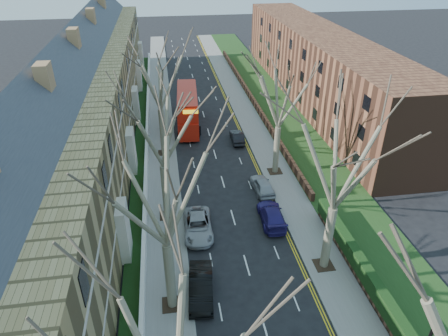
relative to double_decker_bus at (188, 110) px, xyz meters
name	(u,v)px	position (x,y,z in m)	size (l,w,h in m)	color
pavement_left	(160,116)	(-3.62, 3.69, -2.19)	(3.00, 102.00, 0.12)	slate
pavement_right	(245,111)	(8.38, 3.69, -2.19)	(3.00, 102.00, 0.12)	slate
terrace_left	(88,103)	(-11.26, -4.31, 3.28)	(9.70, 78.00, 13.60)	olive
flats_right	(317,66)	(19.84, 7.69, 2.73)	(13.97, 54.00, 10.00)	brown
wall_hedge_right	(392,318)	(10.08, -33.31, -1.13)	(0.70, 24.00, 1.80)	brown
front_wall_left	(147,139)	(-5.27, -4.31, -1.63)	(0.30, 78.00, 1.00)	white
grass_verge_right	(276,109)	(12.88, 3.69, -2.10)	(6.00, 102.00, 0.06)	#1B3915
tree_left_mid	(162,186)	(-3.32, -29.31, 7.31)	(10.50, 10.50, 14.71)	#6E684F
tree_left_far	(159,120)	(-3.32, -19.31, 6.99)	(10.15, 10.15, 14.22)	#6E684F
tree_left_dist	(157,71)	(-3.32, -7.31, 7.31)	(10.50, 10.50, 14.71)	#6E684F
tree_right_mid	(342,155)	(8.08, -27.31, 7.31)	(10.50, 10.50, 14.71)	#6E684F
tree_right_far	(281,88)	(8.08, -13.31, 6.99)	(10.15, 10.15, 14.22)	#6E684F
double_decker_bus	(188,110)	(0.00, 0.00, 0.00)	(3.27, 11.06, 4.57)	#B21A0C
car_left_mid	(201,287)	(-1.32, -28.63, -1.49)	(1.61, 4.63, 1.53)	black
car_left_far	(198,226)	(-0.87, -21.90, -1.54)	(2.34, 5.08, 1.41)	#949499
car_right_near	(272,215)	(5.57, -21.40, -1.55)	(1.97, 4.84, 1.40)	navy
car_right_mid	(262,185)	(5.91, -16.60, -1.55)	(1.66, 4.12, 1.40)	#9B9EA4
car_right_far	(237,137)	(5.46, -5.58, -1.60)	(1.36, 3.91, 1.29)	black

